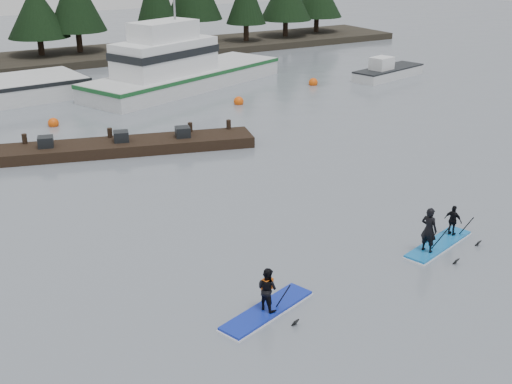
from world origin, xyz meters
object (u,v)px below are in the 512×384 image
floating_dock (90,149)px  fishing_boat_medium (181,79)px  paddleboard_solo (267,298)px  paddleboard_duo (438,233)px

floating_dock → fishing_boat_medium: bearing=64.4°
paddleboard_solo → paddleboard_duo: paddleboard_duo is taller
floating_dock → paddleboard_solo: paddleboard_solo is taller
fishing_boat_medium → paddleboard_duo: size_ratio=4.89×
paddleboard_solo → paddleboard_duo: bearing=-13.7°
paddleboard_duo → fishing_boat_medium: bearing=68.2°
fishing_boat_medium → paddleboard_solo: size_ratio=4.97×
fishing_boat_medium → paddleboard_solo: fishing_boat_medium is taller
fishing_boat_medium → paddleboard_solo: (-9.69, -27.38, -0.20)m
fishing_boat_medium → paddleboard_duo: bearing=-117.5°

